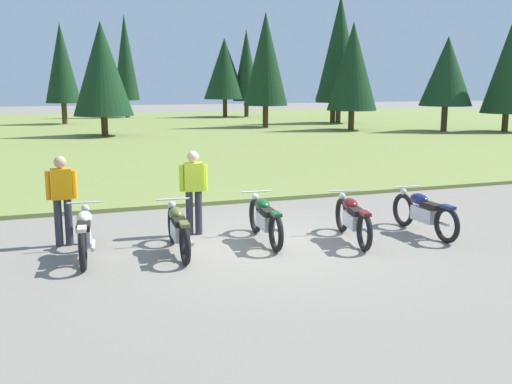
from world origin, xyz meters
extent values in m
plane|color=gray|center=(0.00, 0.00, 0.00)|extent=(140.00, 140.00, 0.00)
cube|color=olive|center=(0.00, 25.80, 0.05)|extent=(80.00, 44.00, 0.10)
cylinder|color=#47331E|center=(2.72, 40.06, 0.76)|extent=(0.36, 0.36, 1.53)
cone|color=#143319|center=(2.72, 40.06, 4.97)|extent=(2.12, 2.12, 6.89)
cylinder|color=#47331E|center=(-2.46, 33.66, 0.78)|extent=(0.36, 0.36, 1.57)
cone|color=#143319|center=(-2.46, 33.66, 4.28)|extent=(2.39, 2.39, 5.42)
cylinder|color=#47331E|center=(15.79, 28.50, 0.88)|extent=(0.36, 0.36, 1.75)
cone|color=#143319|center=(15.79, 28.50, 3.91)|extent=(2.54, 2.54, 4.31)
cylinder|color=#47331E|center=(-0.72, 23.13, 0.60)|extent=(0.36, 0.36, 1.21)
cone|color=#143319|center=(-0.72, 23.13, 3.70)|extent=(3.20, 3.20, 4.98)
cylinder|color=#47331E|center=(18.71, 19.64, 0.80)|extent=(0.36, 0.36, 1.60)
cone|color=#143319|center=(18.71, 19.64, 3.62)|extent=(3.08, 3.08, 4.04)
cylinder|color=#47331E|center=(13.90, 22.27, 0.65)|extent=(0.36, 0.36, 1.30)
cone|color=#143319|center=(13.90, 22.27, 3.92)|extent=(3.02, 3.02, 5.24)
cylinder|color=#47331E|center=(12.36, 37.72, 0.72)|extent=(0.36, 0.36, 1.44)
cone|color=#143319|center=(12.36, 37.72, 4.37)|extent=(2.30, 2.30, 5.86)
cylinder|color=#47331E|center=(21.84, 18.07, 0.60)|extent=(0.36, 0.36, 1.20)
cone|color=#143319|center=(21.84, 18.07, 3.81)|extent=(2.97, 2.97, 5.22)
cylinder|color=#47331E|center=(16.05, 28.15, 0.79)|extent=(0.36, 0.36, 1.58)
cone|color=#143319|center=(16.05, 28.15, 5.27)|extent=(3.29, 3.29, 7.40)
cylinder|color=#47331E|center=(9.83, 26.36, 0.75)|extent=(0.36, 0.36, 1.50)
cone|color=#143319|center=(9.83, 26.36, 4.44)|extent=(2.86, 2.86, 5.88)
cylinder|color=#47331E|center=(10.57, 38.08, 0.80)|extent=(0.36, 0.36, 1.61)
cone|color=#143319|center=(10.57, 38.08, 4.10)|extent=(3.50, 3.50, 4.98)
torus|color=black|center=(-3.16, 0.96, 0.35)|extent=(0.17, 0.71, 0.70)
torus|color=black|center=(-3.30, -0.43, 0.35)|extent=(0.17, 0.71, 0.70)
cube|color=silver|center=(-3.23, 0.27, 0.40)|extent=(0.27, 0.66, 0.28)
ellipsoid|color=beige|center=(-3.21, 0.44, 0.68)|extent=(0.31, 0.50, 0.22)
cube|color=black|center=(-3.25, 0.05, 0.62)|extent=(0.27, 0.50, 0.10)
cube|color=beige|center=(-3.30, -0.43, 0.69)|extent=(0.17, 0.33, 0.06)
cylinder|color=silver|center=(-3.17, 0.86, 0.86)|extent=(0.62, 0.10, 0.03)
sphere|color=silver|center=(-3.16, 0.98, 0.73)|extent=(0.14, 0.14, 0.14)
cylinder|color=silver|center=(-3.12, -0.05, 0.30)|extent=(0.13, 0.55, 0.07)
torus|color=black|center=(-1.61, 0.74, 0.35)|extent=(0.14, 0.70, 0.70)
torus|color=black|center=(-1.69, -0.66, 0.35)|extent=(0.14, 0.70, 0.70)
cube|color=silver|center=(-1.65, 0.04, 0.40)|extent=(0.24, 0.65, 0.28)
ellipsoid|color=brown|center=(-1.64, 0.22, 0.68)|extent=(0.29, 0.49, 0.22)
cube|color=black|center=(-1.67, -0.18, 0.62)|extent=(0.25, 0.49, 0.10)
cube|color=brown|center=(-1.69, -0.66, 0.69)|extent=(0.16, 0.33, 0.06)
cylinder|color=silver|center=(-1.62, 0.64, 0.86)|extent=(0.62, 0.07, 0.03)
sphere|color=silver|center=(-1.61, 0.76, 0.73)|extent=(0.14, 0.14, 0.14)
cylinder|color=silver|center=(-1.53, -0.27, 0.30)|extent=(0.10, 0.55, 0.07)
torus|color=black|center=(0.11, 0.94, 0.35)|extent=(0.15, 0.71, 0.70)
torus|color=black|center=(0.00, -0.46, 0.35)|extent=(0.15, 0.71, 0.70)
cube|color=silver|center=(0.06, 0.24, 0.40)|extent=(0.25, 0.65, 0.28)
ellipsoid|color=#144C23|center=(0.07, 0.42, 0.68)|extent=(0.30, 0.50, 0.22)
cube|color=black|center=(0.04, 0.02, 0.62)|extent=(0.26, 0.50, 0.10)
cube|color=#144C23|center=(0.00, -0.46, 0.69)|extent=(0.16, 0.33, 0.06)
cylinder|color=silver|center=(0.10, 0.84, 0.86)|extent=(0.62, 0.08, 0.03)
sphere|color=silver|center=(0.11, 0.96, 0.73)|extent=(0.14, 0.14, 0.14)
cylinder|color=silver|center=(0.17, -0.07, 0.30)|extent=(0.11, 0.55, 0.07)
torus|color=black|center=(1.78, 0.43, 0.35)|extent=(0.23, 0.71, 0.70)
torus|color=black|center=(1.51, -0.94, 0.35)|extent=(0.23, 0.71, 0.70)
cube|color=silver|center=(1.65, -0.25, 0.40)|extent=(0.32, 0.67, 0.28)
ellipsoid|color=maroon|center=(1.68, -0.08, 0.68)|extent=(0.35, 0.52, 0.22)
cube|color=black|center=(1.60, -0.47, 0.62)|extent=(0.31, 0.51, 0.10)
cube|color=maroon|center=(1.51, -0.94, 0.69)|extent=(0.20, 0.34, 0.06)
cylinder|color=silver|center=(1.76, 0.33, 0.86)|extent=(0.61, 0.15, 0.03)
sphere|color=silver|center=(1.79, 0.45, 0.73)|extent=(0.14, 0.14, 0.14)
cylinder|color=silver|center=(1.72, -0.58, 0.30)|extent=(0.18, 0.55, 0.07)
torus|color=black|center=(3.21, 0.42, 0.35)|extent=(0.11, 0.70, 0.70)
torus|color=black|center=(3.24, -0.98, 0.35)|extent=(0.11, 0.70, 0.70)
cube|color=silver|center=(3.23, -0.28, 0.40)|extent=(0.21, 0.64, 0.28)
ellipsoid|color=navy|center=(3.22, -0.10, 0.68)|extent=(0.27, 0.48, 0.22)
cube|color=black|center=(3.23, -0.50, 0.62)|extent=(0.23, 0.48, 0.10)
cube|color=navy|center=(3.24, -0.98, 0.69)|extent=(0.15, 0.32, 0.06)
cylinder|color=silver|center=(3.21, 0.32, 0.86)|extent=(0.62, 0.04, 0.03)
sphere|color=silver|center=(3.21, 0.44, 0.73)|extent=(0.14, 0.14, 0.14)
cylinder|color=silver|center=(3.37, -0.58, 0.30)|extent=(0.08, 0.55, 0.07)
cylinder|color=#2D2D38|center=(-3.63, 1.24, 0.44)|extent=(0.14, 0.14, 0.88)
cylinder|color=#2D2D38|center=(-3.45, 1.23, 0.44)|extent=(0.14, 0.14, 0.88)
cube|color=orange|center=(-3.54, 1.24, 1.16)|extent=(0.36, 0.22, 0.56)
sphere|color=tan|center=(-3.54, 1.24, 1.56)|extent=(0.22, 0.22, 0.22)
cylinder|color=orange|center=(-3.77, 1.24, 1.14)|extent=(0.09, 0.09, 0.52)
cylinder|color=orange|center=(-3.31, 1.23, 1.14)|extent=(0.09, 0.09, 0.52)
cylinder|color=#2D2D38|center=(-0.99, 1.22, 0.44)|extent=(0.14, 0.14, 0.88)
cylinder|color=#2D2D38|center=(-1.17, 1.24, 0.44)|extent=(0.14, 0.14, 0.88)
cube|color=#C6E52D|center=(-1.08, 1.23, 1.16)|extent=(0.38, 0.26, 0.56)
sphere|color=beige|center=(-1.08, 1.23, 1.56)|extent=(0.22, 0.22, 0.22)
cylinder|color=#C6E52D|center=(-0.85, 1.20, 1.14)|extent=(0.09, 0.09, 0.52)
cylinder|color=#C6E52D|center=(-1.31, 1.25, 1.14)|extent=(0.09, 0.09, 0.52)
camera|label=1|loc=(-3.74, -9.91, 2.98)|focal=41.38mm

